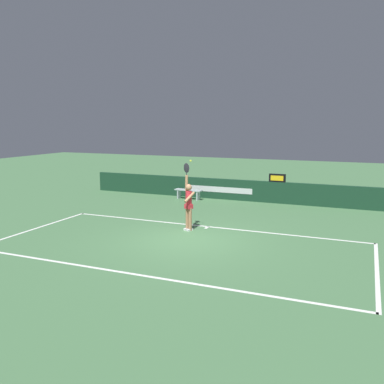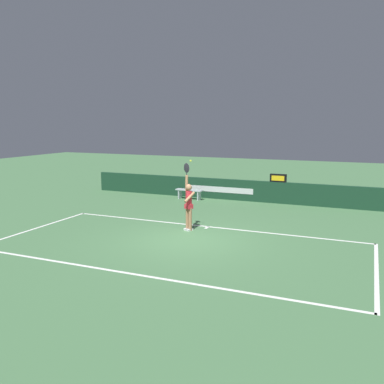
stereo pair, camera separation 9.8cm
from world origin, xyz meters
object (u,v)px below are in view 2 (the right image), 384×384
object	(u,v)px
speed_display	(278,178)
tennis_ball	(191,161)
courtside_bench_near	(189,192)
tennis_player	(189,203)

from	to	relation	value
speed_display	tennis_ball	world-z (taller)	tennis_ball
tennis_ball	courtside_bench_near	bearing A→B (deg)	114.01
tennis_player	courtside_bench_near	size ratio (longest dim) A/B	1.68
courtside_bench_near	speed_display	bearing A→B (deg)	9.67
tennis_ball	speed_display	bearing A→B (deg)	75.69
speed_display	tennis_player	size ratio (longest dim) A/B	0.32
speed_display	tennis_player	world-z (taller)	tennis_player
tennis_player	tennis_ball	world-z (taller)	tennis_ball
tennis_player	courtside_bench_near	distance (m)	6.00
speed_display	courtside_bench_near	world-z (taller)	speed_display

